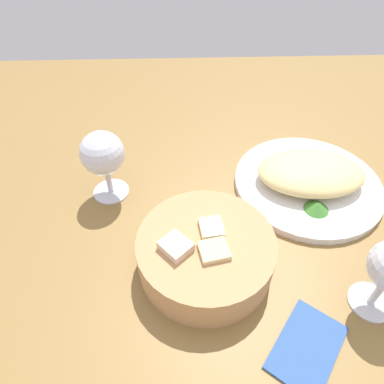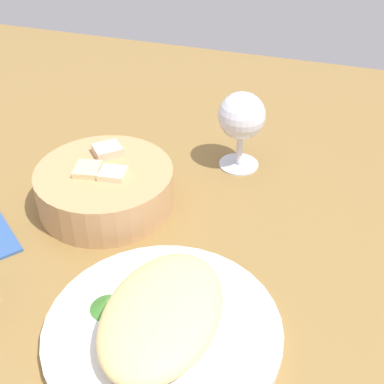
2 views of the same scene
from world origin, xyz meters
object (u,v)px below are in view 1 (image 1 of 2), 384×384
at_px(bread_basket, 205,253).
at_px(folded_napkin, 307,347).
at_px(wine_glass_near, 103,156).
at_px(plate, 307,184).

distance_m(bread_basket, folded_napkin, 0.18).
height_order(bread_basket, wine_glass_near, wine_glass_near).
bearing_deg(wine_glass_near, bread_basket, 135.04).
bearing_deg(plate, wine_glass_near, 0.15).
distance_m(plate, wine_glass_near, 0.37).
xyz_separation_m(plate, folded_napkin, (0.08, 0.29, -0.00)).
height_order(plate, wine_glass_near, wine_glass_near).
height_order(bread_basket, folded_napkin, bread_basket).
distance_m(bread_basket, wine_glass_near, 0.24).
xyz_separation_m(plate, wine_glass_near, (0.36, 0.00, 0.08)).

